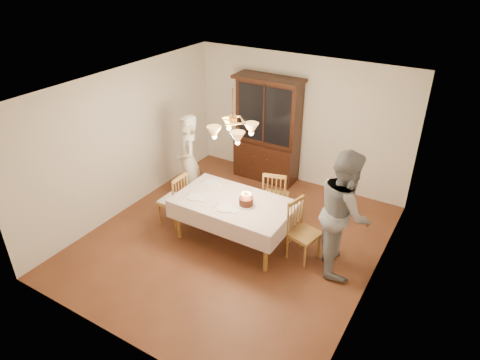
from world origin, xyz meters
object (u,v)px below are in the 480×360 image
Objects in this scene: chair_far_side at (275,198)px; elderly_woman at (189,161)px; birthday_cake at (246,202)px; china_hutch at (268,131)px; dining_table at (234,205)px.

elderly_woman reaches higher than chair_far_side.
chair_far_side is 3.33× the size of birthday_cake.
china_hutch is at bearing 109.89° from birthday_cake.
chair_far_side is at bearing 55.14° from elderly_woman.
birthday_cake is (-0.07, -0.91, 0.38)m from chair_far_side.
elderly_woman is (-1.64, -0.32, 0.44)m from chair_far_side.
china_hutch is 2.16× the size of chair_far_side.
elderly_woman is (-0.75, -1.67, -0.16)m from china_hutch.
china_hutch reaches higher than dining_table.
elderly_woman is (-1.33, 0.59, 0.20)m from dining_table.
birthday_cake is (0.23, -0.00, 0.14)m from dining_table.
birthday_cake is at bearing -0.46° from dining_table.
chair_far_side is at bearing 71.44° from dining_table.
chair_far_side reaches higher than dining_table.
chair_far_side is (0.30, 0.91, -0.24)m from dining_table.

